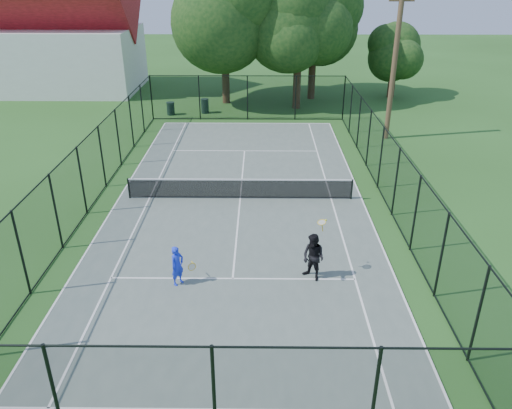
{
  "coord_description": "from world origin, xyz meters",
  "views": [
    {
      "loc": [
        0.93,
        -20.42,
        9.57
      ],
      "look_at": [
        0.75,
        -3.0,
        1.2
      ],
      "focal_mm": 35.0,
      "sensor_mm": 36.0,
      "label": 1
    }
  ],
  "objects_px": {
    "player_blue": "(177,266)",
    "tennis_net": "(240,188)",
    "trash_bin_left": "(171,108)",
    "trash_bin_right": "(205,106)",
    "utility_pole": "(394,65)",
    "player_black": "(313,257)"
  },
  "relations": [
    {
      "from": "trash_bin_left",
      "to": "player_blue",
      "type": "bearing_deg",
      "value": -79.96
    },
    {
      "from": "tennis_net",
      "to": "utility_pole",
      "type": "height_order",
      "value": "utility_pole"
    },
    {
      "from": "trash_bin_right",
      "to": "player_blue",
      "type": "bearing_deg",
      "value": -86.47
    },
    {
      "from": "utility_pole",
      "to": "player_black",
      "type": "xyz_separation_m",
      "value": [
        -5.91,
        -15.35,
        -3.48
      ]
    },
    {
      "from": "player_blue",
      "to": "utility_pole",
      "type": "bearing_deg",
      "value": 56.57
    },
    {
      "from": "player_blue",
      "to": "tennis_net",
      "type": "bearing_deg",
      "value": 75.14
    },
    {
      "from": "utility_pole",
      "to": "tennis_net",
      "type": "bearing_deg",
      "value": -133.64
    },
    {
      "from": "tennis_net",
      "to": "player_blue",
      "type": "height_order",
      "value": "player_blue"
    },
    {
      "from": "trash_bin_left",
      "to": "trash_bin_right",
      "type": "bearing_deg",
      "value": 11.65
    },
    {
      "from": "utility_pole",
      "to": "player_black",
      "type": "relative_size",
      "value": 4.26
    },
    {
      "from": "trash_bin_right",
      "to": "player_black",
      "type": "distance_m",
      "value": 21.78
    },
    {
      "from": "tennis_net",
      "to": "player_blue",
      "type": "distance_m",
      "value": 6.92
    },
    {
      "from": "trash_bin_right",
      "to": "utility_pole",
      "type": "relative_size",
      "value": 0.12
    },
    {
      "from": "player_blue",
      "to": "player_black",
      "type": "relative_size",
      "value": 0.68
    },
    {
      "from": "player_black",
      "to": "player_blue",
      "type": "bearing_deg",
      "value": -175.69
    },
    {
      "from": "trash_bin_left",
      "to": "utility_pole",
      "type": "distance_m",
      "value": 15.47
    },
    {
      "from": "player_black",
      "to": "tennis_net",
      "type": "bearing_deg",
      "value": 112.84
    },
    {
      "from": "trash_bin_left",
      "to": "tennis_net",
      "type": "bearing_deg",
      "value": -68.89
    },
    {
      "from": "trash_bin_left",
      "to": "trash_bin_right",
      "type": "xyz_separation_m",
      "value": [
        2.37,
        0.49,
        0.06
      ]
    },
    {
      "from": "utility_pole",
      "to": "player_blue",
      "type": "xyz_separation_m",
      "value": [
        -10.36,
        -15.68,
        -3.62
      ]
    },
    {
      "from": "trash_bin_left",
      "to": "player_blue",
      "type": "relative_size",
      "value": 0.65
    },
    {
      "from": "trash_bin_left",
      "to": "player_black",
      "type": "bearing_deg",
      "value": -68.35
    }
  ]
}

